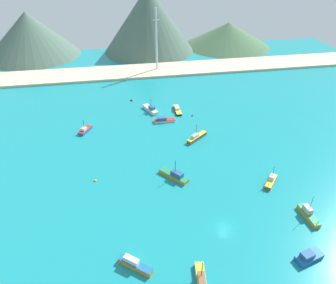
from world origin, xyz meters
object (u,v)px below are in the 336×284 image
object	(u,v)px
fishing_boat_0	(308,214)
buoy_2	(131,100)
fishing_boat_9	(151,109)
buoy_0	(95,181)
fishing_boat_3	(309,257)
buoy_1	(192,116)
fishing_boat_7	(201,279)
fishing_boat_1	(177,110)
fishing_boat_4	(85,130)
radio_tower	(156,40)
fishing_boat_10	(135,264)
fishing_boat_5	(164,120)
fishing_boat_8	(175,175)
fishing_boat_6	(271,181)
fishing_boat_2	(197,137)

from	to	relation	value
fishing_boat_0	buoy_2	bearing A→B (deg)	117.11
fishing_boat_0	fishing_boat_9	distance (m)	78.83
fishing_boat_0	buoy_0	distance (m)	63.98
fishing_boat_3	buoy_1	bearing A→B (deg)	97.62
fishing_boat_7	fishing_boat_0	bearing A→B (deg)	21.68
fishing_boat_1	fishing_boat_4	bearing A→B (deg)	-164.46
radio_tower	fishing_boat_10	bearing A→B (deg)	-100.76
buoy_2	radio_tower	bearing A→B (deg)	64.61
fishing_boat_5	fishing_boat_10	size ratio (longest dim) A/B	1.12
fishing_boat_3	fishing_boat_8	world-z (taller)	fishing_boat_8
fishing_boat_7	fishing_boat_6	bearing A→B (deg)	43.32
buoy_2	fishing_boat_9	bearing A→B (deg)	-57.66
fishing_boat_9	radio_tower	size ratio (longest dim) A/B	0.29
fishing_boat_4	radio_tower	size ratio (longest dim) A/B	0.21
buoy_0	buoy_2	xyz separation A→B (m)	(16.01, 56.83, 0.04)
fishing_boat_2	fishing_boat_5	bearing A→B (deg)	122.54
fishing_boat_7	fishing_boat_9	xyz separation A→B (m)	(-0.34, 84.44, 0.08)
fishing_boat_6	buoy_1	world-z (taller)	fishing_boat_6
fishing_boat_8	buoy_1	size ratio (longest dim) A/B	14.27
buoy_0	radio_tower	distance (m)	102.17
fishing_boat_5	buoy_1	size ratio (longest dim) A/B	13.21
buoy_2	fishing_boat_8	bearing A→B (deg)	-81.19
fishing_boat_5	radio_tower	bearing A→B (deg)	84.22
fishing_boat_1	fishing_boat_3	distance (m)	82.92
fishing_boat_5	buoy_1	xyz separation A→B (m)	(13.00, 2.71, -0.65)
fishing_boat_8	fishing_boat_10	bearing A→B (deg)	-116.94
fishing_boat_2	buoy_0	xyz separation A→B (m)	(-38.02, -18.35, -0.79)
fishing_boat_10	buoy_1	bearing A→B (deg)	66.08
fishing_boat_0	radio_tower	world-z (taller)	radio_tower
fishing_boat_6	fishing_boat_3	bearing A→B (deg)	-97.47
fishing_boat_7	buoy_2	bearing A→B (deg)	94.74
fishing_boat_3	fishing_boat_10	size ratio (longest dim) A/B	0.92
fishing_boat_0	fishing_boat_4	xyz separation A→B (m)	(-62.88, 57.72, -0.22)
fishing_boat_9	radio_tower	world-z (taller)	radio_tower
fishing_boat_10	buoy_1	distance (m)	77.04
fishing_boat_2	buoy_1	world-z (taller)	fishing_boat_2
fishing_boat_3	buoy_2	distance (m)	101.71
fishing_boat_10	radio_tower	size ratio (longest dim) A/B	0.24
fishing_boat_9	radio_tower	distance (m)	53.72
fishing_boat_6	fishing_boat_7	world-z (taller)	fishing_boat_7
fishing_boat_10	fishing_boat_0	bearing A→B (deg)	8.67
fishing_boat_1	buoy_2	size ratio (longest dim) A/B	8.72
fishing_boat_7	fishing_boat_8	distance (m)	36.95
fishing_boat_5	fishing_boat_7	bearing A→B (deg)	-92.99
fishing_boat_3	fishing_boat_5	distance (m)	76.48
fishing_boat_3	radio_tower	size ratio (longest dim) A/B	0.22
fishing_boat_3	buoy_1	xyz separation A→B (m)	(-10.11, 75.61, -0.82)
fishing_boat_3	buoy_2	size ratio (longest dim) A/B	6.95
buoy_0	buoy_1	bearing A→B (deg)	42.09
fishing_boat_2	fishing_boat_10	world-z (taller)	fishing_boat_2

